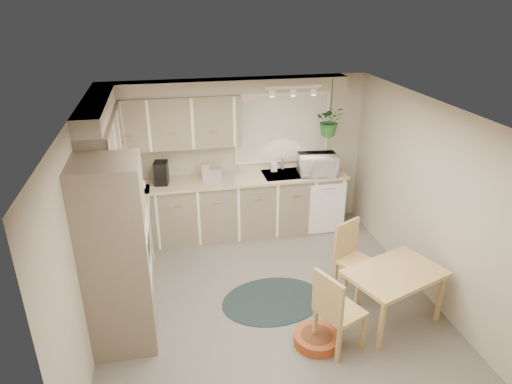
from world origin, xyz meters
The scene contains 35 objects.
floor centered at (0.00, 0.00, 0.00)m, with size 4.20×4.20×0.00m, color slate.
ceiling centered at (0.00, 0.00, 2.40)m, with size 4.20×4.20×0.00m, color silver.
wall_back centered at (0.00, 2.10, 1.20)m, with size 4.00×0.04×2.40m, color #B5AA95.
wall_front centered at (0.00, -2.10, 1.20)m, with size 4.00×0.04×2.40m, color #B5AA95.
wall_left centered at (-2.00, 0.00, 1.20)m, with size 0.04×4.20×2.40m, color #B5AA95.
wall_right centered at (2.00, 0.00, 1.20)m, with size 0.04×4.20×2.40m, color #B5AA95.
base_cab_left centered at (-1.70, 0.88, 0.45)m, with size 0.60×1.85×0.90m, color gray.
base_cab_back centered at (-0.20, 1.80, 0.45)m, with size 3.60×0.60×0.90m, color gray.
counter_left centered at (-1.69, 0.88, 0.92)m, with size 0.64×1.89×0.04m, color #C6B191.
counter_back centered at (-0.20, 1.79, 0.92)m, with size 3.64×0.64×0.04m, color #C6B191.
oven_stack centered at (-1.68, -0.38, 1.05)m, with size 0.65×0.65×2.10m, color gray.
wall_oven_face centered at (-1.35, -0.38, 1.05)m, with size 0.02×0.56×0.58m, color white.
upper_cab_left centered at (-1.82, 1.00, 1.83)m, with size 0.35×2.00×0.75m, color gray.
upper_cab_back centered at (-1.00, 1.93, 1.83)m, with size 2.00×0.35×0.75m, color gray.
soffit_left centered at (-1.85, 1.00, 2.30)m, with size 0.30×2.00×0.20m, color #B5AA95.
soffit_back centered at (-0.20, 1.95, 2.30)m, with size 3.60×0.30×0.20m, color #B5AA95.
cooktop centered at (-1.68, 0.30, 0.94)m, with size 0.52×0.58×0.02m, color white.
range_hood centered at (-1.70, 0.30, 1.40)m, with size 0.40×0.60×0.14m, color white.
window_blinds centered at (0.70, 2.07, 1.60)m, with size 1.40×0.02×1.00m, color white.
window_frame centered at (0.70, 2.08, 1.60)m, with size 1.50×0.02×1.10m, color white.
sink centered at (0.70, 1.80, 0.90)m, with size 0.70×0.48×0.10m, color #B5B9BE.
dishwasher_front centered at (1.30, 1.49, 0.42)m, with size 0.58×0.01×0.83m, color white.
track_light_bar centered at (0.70, 1.55, 2.33)m, with size 0.80×0.04×0.04m, color white.
wall_clock centered at (0.15, 2.07, 2.18)m, with size 0.30×0.30×0.03m, color #E7B651.
dining_table centered at (1.32, -0.65, 0.33)m, with size 1.06×0.71×0.67m, color tan.
chair_left centered at (0.57, -0.92, 0.47)m, with size 0.44×0.44×0.95m, color tan.
chair_back centered at (1.12, -0.07, 0.47)m, with size 0.44×0.44×0.94m, color tan.
braided_rug centered at (0.06, -0.04, 0.01)m, with size 1.29×0.97×0.01m, color black.
pet_bed centered at (0.35, -0.86, 0.06)m, with size 0.50×0.50×0.12m, color #AA4622.
microwave centered at (1.17, 1.70, 1.14)m, with size 0.58×0.32×0.39m, color white.
soap_bottle centered at (0.54, 1.95, 0.99)m, with size 0.09×0.21×0.10m, color white.
hanging_plant centered at (1.33, 1.70, 1.73)m, with size 0.41×0.46×0.36m, color #245C24.
coffee_maker centered at (-1.19, 1.80, 1.11)m, with size 0.19×0.23×0.34m, color black.
toaster centered at (-0.45, 1.82, 1.03)m, with size 0.29×0.17×0.18m, color #B5B9BE.
knife_block centered at (-0.54, 1.85, 1.06)m, with size 0.11×0.11×0.24m, color tan.
Camera 1 is at (-1.09, -4.55, 3.54)m, focal length 32.00 mm.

